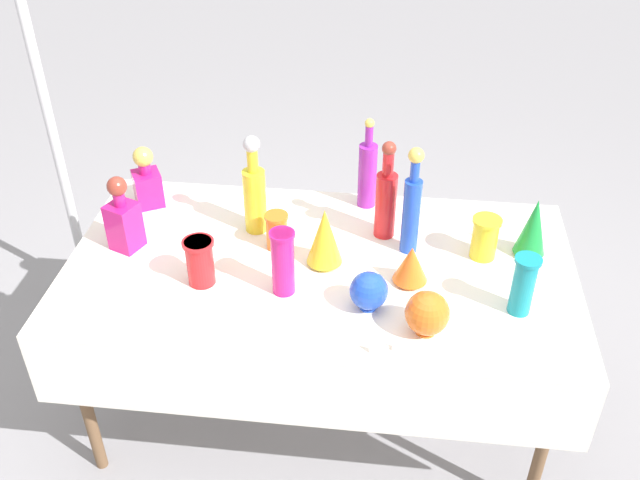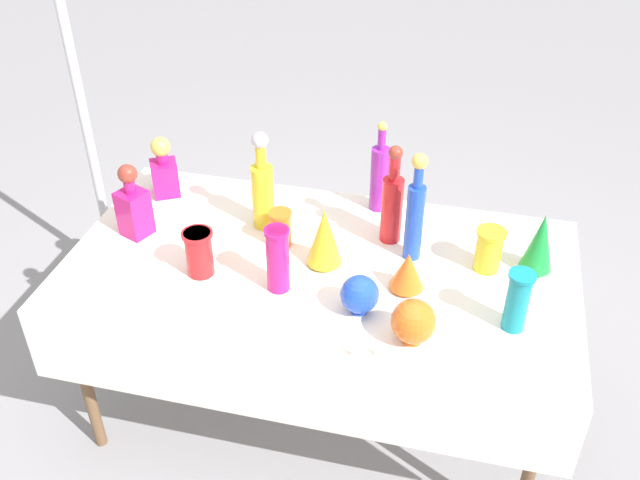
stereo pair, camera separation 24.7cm
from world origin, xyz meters
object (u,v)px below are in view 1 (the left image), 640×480
object	(u,v)px
slender_vase_0	(283,261)
slender_vase_2	(485,236)
tall_bottle_3	(367,172)
round_bowl_1	(427,313)
slender_vase_3	(277,230)
fluted_vase_2	(411,264)
tall_bottle_1	(255,192)
tall_bottle_0	(412,207)
canopy_pole	(52,131)
fluted_vase_1	(325,236)
slender_vase_1	(200,260)
slender_vase_4	(524,283)
fluted_vase_0	(533,227)
square_decanter_1	(123,219)
round_bowl_0	(369,291)
square_decanter_0	(147,180)
tall_bottle_2	(386,198)

from	to	relation	value
slender_vase_0	slender_vase_2	xyz separation A→B (m)	(0.68, 0.28, -0.04)
tall_bottle_3	round_bowl_1	size ratio (longest dim) A/B	2.52
slender_vase_0	slender_vase_3	xyz separation A→B (m)	(-0.06, 0.25, -0.05)
slender_vase_3	fluted_vase_2	xyz separation A→B (m)	(0.48, -0.15, -0.00)
tall_bottle_1	slender_vase_0	distance (m)	0.39
tall_bottle_0	canopy_pole	world-z (taller)	canopy_pole
tall_bottle_1	round_bowl_1	size ratio (longest dim) A/B	2.64
fluted_vase_1	slender_vase_0	bearing A→B (deg)	-125.10
slender_vase_1	slender_vase_4	distance (m)	1.06
slender_vase_3	fluted_vase_0	size ratio (longest dim) A/B	0.61
square_decanter_1	fluted_vase_2	size ratio (longest dim) A/B	2.02
slender_vase_1	round_bowl_1	xyz separation A→B (m)	(0.76, -0.16, -0.01)
fluted_vase_0	round_bowl_0	bearing A→B (deg)	-147.05
square_decanter_0	round_bowl_0	world-z (taller)	square_decanter_0
tall_bottle_0	round_bowl_0	size ratio (longest dim) A/B	3.09
tall_bottle_3	fluted_vase_0	distance (m)	0.66
slender_vase_4	fluted_vase_1	xyz separation A→B (m)	(-0.66, 0.18, 0.00)
slender_vase_4	round_bowl_1	distance (m)	0.33
square_decanter_1	slender_vase_3	xyz separation A→B (m)	(0.55, 0.06, -0.05)
tall_bottle_0	fluted_vase_1	distance (m)	0.32
slender_vase_3	fluted_vase_0	bearing A→B (deg)	3.92
tall_bottle_2	slender_vase_4	distance (m)	0.60
slender_vase_1	slender_vase_3	xyz separation A→B (m)	(0.22, 0.23, -0.02)
tall_bottle_3	square_decanter_1	size ratio (longest dim) A/B	1.28
fluted_vase_1	fluted_vase_2	bearing A→B (deg)	-13.43
square_decanter_1	fluted_vase_1	world-z (taller)	square_decanter_1
tall_bottle_1	round_bowl_1	distance (m)	0.81
tall_bottle_1	slender_vase_2	distance (m)	0.85
slender_vase_4	fluted_vase_0	world-z (taller)	fluted_vase_0
tall_bottle_3	fluted_vase_2	world-z (taller)	tall_bottle_3
round_bowl_1	tall_bottle_3	bearing A→B (deg)	107.81
tall_bottle_3	square_decanter_0	size ratio (longest dim) A/B	1.48
slender_vase_4	round_bowl_0	world-z (taller)	slender_vase_4
round_bowl_1	slender_vase_0	bearing A→B (deg)	162.50
round_bowl_1	slender_vase_2	bearing A→B (deg)	64.30
slender_vase_2	fluted_vase_1	distance (m)	0.57
tall_bottle_3	square_decanter_0	xyz separation A→B (m)	(-0.86, -0.10, -0.04)
tall_bottle_3	fluted_vase_2	xyz separation A→B (m)	(0.18, -0.48, -0.07)
tall_bottle_1	slender_vase_2	xyz separation A→B (m)	(0.84, -0.08, -0.08)
round_bowl_1	canopy_pole	world-z (taller)	canopy_pole
fluted_vase_1	canopy_pole	bearing A→B (deg)	153.76
tall_bottle_1	round_bowl_0	size ratio (longest dim) A/B	2.91
fluted_vase_2	canopy_pole	distance (m)	1.70
fluted_vase_2	tall_bottle_3	bearing A→B (deg)	110.66
fluted_vase_2	round_bowl_0	xyz separation A→B (m)	(-0.13, -0.15, -0.01)
tall_bottle_1	slender_vase_3	bearing A→B (deg)	-47.40
fluted_vase_1	round_bowl_0	world-z (taller)	fluted_vase_1
tall_bottle_0	round_bowl_0	xyz separation A→B (m)	(-0.13, -0.34, -0.11)
tall_bottle_1	slender_vase_3	distance (m)	0.17
slender_vase_3	slender_vase_4	xyz separation A→B (m)	(0.84, -0.26, 0.04)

